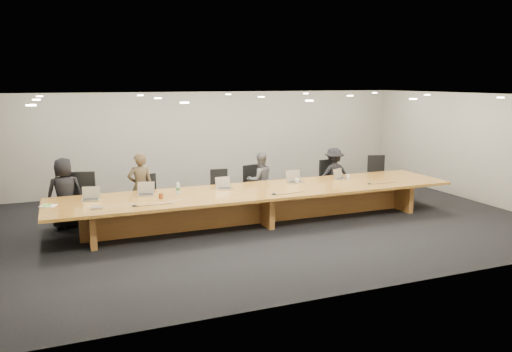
{
  "coord_description": "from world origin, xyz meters",
  "views": [
    {
      "loc": [
        -4.07,
        -9.94,
        3.11
      ],
      "look_at": [
        0.0,
        0.3,
        1.0
      ],
      "focal_mm": 35.0,
      "sensor_mm": 36.0,
      "label": 1
    }
  ],
  "objects_px": {
    "chair_far_right": "(378,176)",
    "laptop_b": "(146,189)",
    "person_b": "(141,187)",
    "paper_cup_far": "(348,177)",
    "chair_mid_left": "(221,190)",
    "av_box": "(96,208)",
    "chair_left": "(151,196)",
    "chair_far_left": "(82,199)",
    "paper_cup_near": "(297,181)",
    "mic_left": "(134,206)",
    "mic_right": "(369,183)",
    "person_a": "(65,193)",
    "laptop_c": "(224,183)",
    "person_d": "(334,175)",
    "mic_center": "(274,194)",
    "water_bottle": "(178,189)",
    "conference_table": "(261,200)",
    "chair_right": "(331,180)",
    "laptop_e": "(342,174)",
    "chair_mid_right": "(256,186)",
    "person_c": "(260,180)",
    "amber_mug": "(161,196)",
    "laptop_a": "(90,194)",
    "laptop_d": "(296,177)"
  },
  "relations": [
    {
      "from": "water_bottle",
      "to": "mic_right",
      "type": "relative_size",
      "value": 2.05
    },
    {
      "from": "chair_far_right",
      "to": "laptop_b",
      "type": "relative_size",
      "value": 3.19
    },
    {
      "from": "person_a",
      "to": "mic_left",
      "type": "height_order",
      "value": "person_a"
    },
    {
      "from": "chair_mid_right",
      "to": "chair_right",
      "type": "bearing_deg",
      "value": -17.84
    },
    {
      "from": "paper_cup_near",
      "to": "mic_left",
      "type": "xyz_separation_m",
      "value": [
        -3.86,
        -0.82,
        -0.04
      ]
    },
    {
      "from": "person_b",
      "to": "amber_mug",
      "type": "bearing_deg",
      "value": 100.3
    },
    {
      "from": "chair_far_left",
      "to": "chair_mid_right",
      "type": "relative_size",
      "value": 1.11
    },
    {
      "from": "person_b",
      "to": "mic_left",
      "type": "relative_size",
      "value": 13.46
    },
    {
      "from": "person_a",
      "to": "mic_left",
      "type": "relative_size",
      "value": 13.25
    },
    {
      "from": "laptop_a",
      "to": "person_d",
      "type": "bearing_deg",
      "value": 19.51
    },
    {
      "from": "chair_far_left",
      "to": "person_c",
      "type": "xyz_separation_m",
      "value": [
        4.18,
        0.08,
        0.1
      ]
    },
    {
      "from": "chair_far_left",
      "to": "paper_cup_far",
      "type": "xyz_separation_m",
      "value": [
        6.15,
        -0.79,
        0.21
      ]
    },
    {
      "from": "chair_mid_right",
      "to": "person_a",
      "type": "bearing_deg",
      "value": 166.59
    },
    {
      "from": "laptop_a",
      "to": "av_box",
      "type": "distance_m",
      "value": 0.74
    },
    {
      "from": "amber_mug",
      "to": "paper_cup_far",
      "type": "xyz_separation_m",
      "value": [
        4.69,
        0.43,
        -0.01
      ]
    },
    {
      "from": "person_d",
      "to": "paper_cup_near",
      "type": "distance_m",
      "value": 1.72
    },
    {
      "from": "laptop_d",
      "to": "laptop_e",
      "type": "distance_m",
      "value": 1.23
    },
    {
      "from": "av_box",
      "to": "chair_mid_left",
      "type": "bearing_deg",
      "value": 29.32
    },
    {
      "from": "laptop_e",
      "to": "amber_mug",
      "type": "relative_size",
      "value": 2.88
    },
    {
      "from": "person_b",
      "to": "laptop_a",
      "type": "distance_m",
      "value": 1.4
    },
    {
      "from": "water_bottle",
      "to": "amber_mug",
      "type": "bearing_deg",
      "value": -150.33
    },
    {
      "from": "person_d",
      "to": "amber_mug",
      "type": "height_order",
      "value": "person_d"
    },
    {
      "from": "person_c",
      "to": "conference_table",
      "type": "bearing_deg",
      "value": 70.17
    },
    {
      "from": "conference_table",
      "to": "laptop_b",
      "type": "bearing_deg",
      "value": 171.25
    },
    {
      "from": "chair_mid_left",
      "to": "av_box",
      "type": "height_order",
      "value": "chair_mid_left"
    },
    {
      "from": "chair_left",
      "to": "mic_right",
      "type": "distance_m",
      "value": 5.05
    },
    {
      "from": "laptop_c",
      "to": "laptop_d",
      "type": "distance_m",
      "value": 1.78
    },
    {
      "from": "person_a",
      "to": "laptop_c",
      "type": "distance_m",
      "value": 3.4
    },
    {
      "from": "chair_right",
      "to": "chair_far_right",
      "type": "xyz_separation_m",
      "value": [
        1.45,
        -0.03,
        0.02
      ]
    },
    {
      "from": "av_box",
      "to": "person_b",
      "type": "bearing_deg",
      "value": 55.13
    },
    {
      "from": "person_c",
      "to": "laptop_b",
      "type": "bearing_deg",
      "value": 17.87
    },
    {
      "from": "person_c",
      "to": "mic_right",
      "type": "xyz_separation_m",
      "value": [
        2.08,
        -1.63,
        0.07
      ]
    },
    {
      "from": "conference_table",
      "to": "water_bottle",
      "type": "relative_size",
      "value": 35.74
    },
    {
      "from": "mic_center",
      "to": "laptop_e",
      "type": "bearing_deg",
      "value": 22.49
    },
    {
      "from": "mic_right",
      "to": "person_d",
      "type": "bearing_deg",
      "value": 91.02
    },
    {
      "from": "water_bottle",
      "to": "mic_right",
      "type": "bearing_deg",
      "value": -7.29
    },
    {
      "from": "paper_cup_far",
      "to": "mic_left",
      "type": "xyz_separation_m",
      "value": [
        -5.28,
        -0.86,
        -0.03
      ]
    },
    {
      "from": "paper_cup_near",
      "to": "mic_right",
      "type": "relative_size",
      "value": 0.84
    },
    {
      "from": "chair_right",
      "to": "laptop_e",
      "type": "xyz_separation_m",
      "value": [
        -0.25,
        -0.91,
        0.34
      ]
    },
    {
      "from": "amber_mug",
      "to": "paper_cup_far",
      "type": "distance_m",
      "value": 4.71
    },
    {
      "from": "amber_mug",
      "to": "mic_left",
      "type": "relative_size",
      "value": 0.99
    },
    {
      "from": "chair_left",
      "to": "chair_far_left",
      "type": "bearing_deg",
      "value": 172.37
    },
    {
      "from": "laptop_c",
      "to": "mic_center",
      "type": "height_order",
      "value": "laptop_c"
    },
    {
      "from": "person_d",
      "to": "mic_center",
      "type": "height_order",
      "value": "person_d"
    },
    {
      "from": "chair_mid_right",
      "to": "water_bottle",
      "type": "bearing_deg",
      "value": -168.14
    },
    {
      "from": "chair_far_left",
      "to": "chair_mid_left",
      "type": "bearing_deg",
      "value": 16.55
    },
    {
      "from": "chair_left",
      "to": "paper_cup_far",
      "type": "height_order",
      "value": "chair_left"
    },
    {
      "from": "person_b",
      "to": "paper_cup_far",
      "type": "xyz_separation_m",
      "value": [
        4.91,
        -0.78,
        0.02
      ]
    },
    {
      "from": "paper_cup_near",
      "to": "conference_table",
      "type": "bearing_deg",
      "value": -162.65
    },
    {
      "from": "laptop_b",
      "to": "laptop_c",
      "type": "xyz_separation_m",
      "value": [
        1.72,
        -0.03,
        -0.0
      ]
    }
  ]
}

